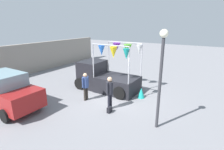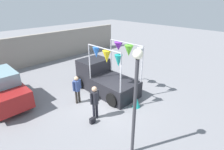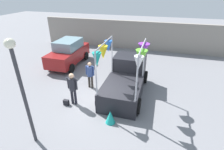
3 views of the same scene
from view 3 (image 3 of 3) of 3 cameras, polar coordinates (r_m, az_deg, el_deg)
The scene contains 9 objects.
ground_plane at distance 9.29m, azimuth -2.61°, elevation -8.46°, with size 60.00×60.00×0.00m, color slate.
vendor_truck at distance 9.66m, azimuth 4.63°, elevation -0.88°, with size 2.39×4.05×3.11m.
parked_car at distance 13.62m, azimuth -14.02°, elevation 7.15°, with size 1.88×4.00×1.88m.
person_customer at distance 8.74m, azimuth -12.77°, elevation -3.53°, with size 0.53×0.34×1.72m.
person_vendor at distance 10.07m, azimuth -7.17°, elevation 0.75°, with size 0.53×0.34×1.60m.
handbag at distance 9.23m, azimuth -14.72°, elevation -8.64°, with size 0.28×0.16×0.28m, color black.
street_lamp at distance 6.40m, azimuth -27.85°, elevation -1.82°, with size 0.32×0.32×4.06m.
brick_boundary_wall at distance 16.84m, azimuth 7.25°, elevation 12.75°, with size 18.00×0.36×2.60m, color gray.
folded_kite_bundle_teal at distance 7.82m, azimuth -0.57°, elevation -13.55°, with size 0.44×0.44×0.60m, color teal.
Camera 3 is at (2.49, -7.15, 5.38)m, focal length 28.00 mm.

